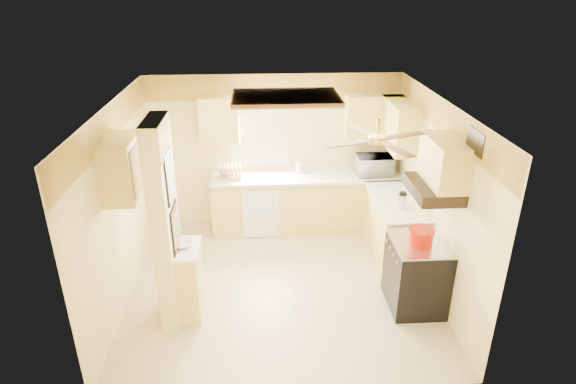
{
  "coord_description": "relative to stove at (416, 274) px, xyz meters",
  "views": [
    {
      "loc": [
        -0.25,
        -5.5,
        3.86
      ],
      "look_at": [
        0.12,
        0.35,
        1.22
      ],
      "focal_mm": 30.0,
      "sensor_mm": 36.0,
      "label": 1
    }
  ],
  "objects": [
    {
      "name": "wall_left",
      "position": [
        -3.67,
        0.55,
        0.79
      ],
      "size": [
        0.0,
        3.8,
        3.8
      ],
      "primitive_type": "plane",
      "rotation": [
        1.57,
        0.0,
        1.57
      ],
      "color": "beige",
      "rests_on": "floor"
    },
    {
      "name": "ledge_top",
      "position": [
        -2.8,
        0.0,
        0.46
      ],
      "size": [
        0.28,
        0.58,
        0.04
      ],
      "primitive_type": "cube",
      "color": "white",
      "rests_on": "partition_ledge"
    },
    {
      "name": "dutch_oven",
      "position": [
        -0.02,
        -0.05,
        0.56
      ],
      "size": [
        0.31,
        0.31,
        0.2
      ],
      "color": "#A90F00",
      "rests_on": "stove"
    },
    {
      "name": "countertop_back",
      "position": [
        -1.17,
        2.14,
        0.46
      ],
      "size": [
        3.04,
        0.64,
        0.04
      ],
      "primitive_type": "cube",
      "color": "white",
      "rests_on": "lower_cabinets_back"
    },
    {
      "name": "wallpaper_border",
      "position": [
        -1.67,
        2.43,
        1.84
      ],
      "size": [
        4.0,
        0.02,
        0.4
      ],
      "primitive_type": "cube",
      "color": "#FFD04B",
      "rests_on": "wall_back"
    },
    {
      "name": "dish_rack",
      "position": [
        -2.39,
        2.13,
        0.56
      ],
      "size": [
        0.38,
        0.29,
        0.21
      ],
      "color": "tan",
      "rests_on": "countertop_back"
    },
    {
      "name": "microwave",
      "position": [
        -0.09,
        2.12,
        0.64
      ],
      "size": [
        0.57,
        0.39,
        0.31
      ],
      "primitive_type": "imported",
      "rotation": [
        0.0,
        0.0,
        3.15
      ],
      "color": "white",
      "rests_on": "countertop_back"
    },
    {
      "name": "utensil_crock",
      "position": [
        -1.28,
        2.28,
        0.56
      ],
      "size": [
        0.12,
        0.12,
        0.24
      ],
      "color": "white",
      "rests_on": "countertop_back"
    },
    {
      "name": "wall_front",
      "position": [
        -1.67,
        -1.35,
        0.79
      ],
      "size": [
        4.0,
        0.0,
        4.0
      ],
      "primitive_type": "plane",
      "rotation": [
        -1.57,
        0.0,
        0.0
      ],
      "color": "beige",
      "rests_on": "floor"
    },
    {
      "name": "lower_cabinets_back",
      "position": [
        -1.17,
        2.15,
        -0.01
      ],
      "size": [
        3.0,
        0.6,
        0.9
      ],
      "primitive_type": "cube",
      "color": "#E9D370",
      "rests_on": "floor"
    },
    {
      "name": "upper_cab_back_left",
      "position": [
        -2.52,
        2.27,
        1.39
      ],
      "size": [
        0.6,
        0.35,
        0.7
      ],
      "primitive_type": "cube",
      "color": "#E9D370",
      "rests_on": "wall_back"
    },
    {
      "name": "ceiling_fan",
      "position": [
        -0.67,
        -0.15,
        1.83
      ],
      "size": [
        1.15,
        1.15,
        0.26
      ],
      "color": "gold",
      "rests_on": "ceiling"
    },
    {
      "name": "bowl",
      "position": [
        -2.85,
        0.04,
        0.51
      ],
      "size": [
        0.29,
        0.29,
        0.06
      ],
      "primitive_type": "imported",
      "rotation": [
        0.0,
        0.0,
        0.25
      ],
      "color": "white",
      "rests_on": "ledge_top"
    },
    {
      "name": "wall_right",
      "position": [
        0.33,
        0.55,
        0.79
      ],
      "size": [
        0.0,
        3.8,
        3.8
      ],
      "primitive_type": "plane",
      "rotation": [
        1.57,
        0.0,
        -1.57
      ],
      "color": "beige",
      "rests_on": "floor"
    },
    {
      "name": "poster_nashville",
      "position": [
        -2.91,
        0.0,
        0.74
      ],
      "size": [
        0.02,
        0.42,
        0.57
      ],
      "color": "black",
      "rests_on": "partition_column"
    },
    {
      "name": "partition_ledge",
      "position": [
        -2.8,
        0.0,
        -0.01
      ],
      "size": [
        0.25,
        0.55,
        0.9
      ],
      "primitive_type": "cube",
      "color": "#E9D370",
      "rests_on": "floor"
    },
    {
      "name": "dishwasher_panel",
      "position": [
        -1.92,
        1.84,
        -0.03
      ],
      "size": [
        0.58,
        0.02,
        0.8
      ],
      "primitive_type": "cube",
      "color": "white",
      "rests_on": "lower_cabinets_back"
    },
    {
      "name": "stove",
      "position": [
        0.0,
        0.0,
        0.0
      ],
      "size": [
        0.68,
        0.77,
        0.92
      ],
      "color": "black",
      "rests_on": "floor"
    },
    {
      "name": "floor",
      "position": [
        -1.67,
        0.55,
        -0.46
      ],
      "size": [
        4.0,
        4.0,
        0.0
      ],
      "primitive_type": "plane",
      "color": "#C9B28B",
      "rests_on": "ground"
    },
    {
      "name": "upper_cab_over_stove",
      "position": [
        0.16,
        0.0,
        1.49
      ],
      "size": [
        0.35,
        0.76,
        0.52
      ],
      "primitive_type": "cube",
      "color": "#E9D370",
      "rests_on": "wall_right"
    },
    {
      "name": "ceiling",
      "position": [
        -1.67,
        0.55,
        2.04
      ],
      "size": [
        4.0,
        4.0,
        0.0
      ],
      "primitive_type": "plane",
      "rotation": [
        3.14,
        0.0,
        0.0
      ],
      "color": "white",
      "rests_on": "wall_back"
    },
    {
      "name": "poster_menu",
      "position": [
        -2.91,
        0.0,
        1.39
      ],
      "size": [
        0.02,
        0.42,
        0.57
      ],
      "color": "black",
      "rests_on": "partition_column"
    },
    {
      "name": "partition_column",
      "position": [
        -3.02,
        0.0,
        0.79
      ],
      "size": [
        0.2,
        0.7,
        2.5
      ],
      "primitive_type": "cube",
      "color": "beige",
      "rests_on": "floor"
    },
    {
      "name": "vent_grate",
      "position": [
        0.31,
        -0.35,
        1.84
      ],
      "size": [
        0.02,
        0.4,
        0.25
      ],
      "primitive_type": "cube",
      "color": "black",
      "rests_on": "wall_right"
    },
    {
      "name": "upper_cab_back_right",
      "position": [
        -0.12,
        2.27,
        1.39
      ],
      "size": [
        0.9,
        0.35,
        0.7
      ],
      "primitive_type": "cube",
      "color": "#E9D370",
      "rests_on": "wall_back"
    },
    {
      "name": "window",
      "position": [
        -1.92,
        2.44,
        1.09
      ],
      "size": [
        0.92,
        0.02,
        1.02
      ],
      "color": "white",
      "rests_on": "wall_back"
    },
    {
      "name": "ceiling_light_panel",
      "position": [
        -1.57,
        1.05,
        2.0
      ],
      "size": [
        1.35,
        0.95,
        0.06
      ],
      "color": "brown",
      "rests_on": "ceiling"
    },
    {
      "name": "kettle",
      "position": [
        0.02,
        0.91,
        0.59
      ],
      "size": [
        0.15,
        0.15,
        0.23
      ],
      "color": "silver",
      "rests_on": "countertop_right"
    },
    {
      "name": "lower_cabinets_right",
      "position": [
        0.03,
        1.15,
        -0.01
      ],
      "size": [
        0.6,
        1.4,
        0.9
      ],
      "primitive_type": "cube",
      "color": "#E9D370",
      "rests_on": "floor"
    },
    {
      "name": "countertop_right",
      "position": [
        0.02,
        1.15,
        0.46
      ],
      "size": [
        0.64,
        1.44,
        0.04
      ],
      "primitive_type": "cube",
      "color": "white",
      "rests_on": "lower_cabinets_right"
    },
    {
      "name": "range_hood",
      "position": [
        0.07,
        0.0,
        1.16
      ],
      "size": [
        0.5,
        0.76,
        0.14
      ],
      "primitive_type": "cube",
      "color": "black",
      "rests_on": "upper_cab_over_stove"
    },
    {
      "name": "upper_cab_right",
      "position": [
        0.16,
        1.8,
        1.39
      ],
      "size": [
        0.35,
        1.0,
        0.7
      ],
      "primitive_type": "cube",
      "color": "#E9D370",
      "rests_on": "wall_right"
    },
    {
      "name": "wall_back",
      "position": [
        -1.67,
        2.45,
        0.79
      ],
      "size": [
        4.0,
        0.0,
        4.0
      ],
      "primitive_type": "plane",
      "rotation": [
        1.57,
        0.0,
        0.0
      ],
      "color": "beige",
      "rests_on": "floor"
    },
    {
      "name": "upper_cab_left_wall",
      "position": [
        -3.49,
        0.3,
        1.39
      ],
      "size": [
        0.35,
        0.75,
        0.7
      ],
      "primitive_type": "cube",
      "color": "#E9D370",
      "rests_on": "wall_left"
    }
  ]
}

